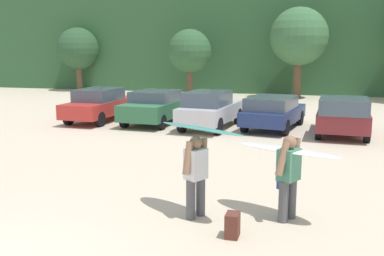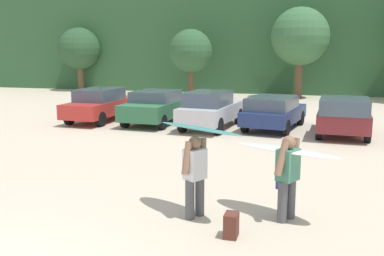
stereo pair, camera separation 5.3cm
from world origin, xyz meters
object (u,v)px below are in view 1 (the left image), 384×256
(person_companion, at_px, (289,173))
(surfboard_white, at_px, (286,150))
(parked_car_red, at_px, (101,104))
(surfboard_teal, at_px, (200,129))
(person_adult, at_px, (196,172))
(parked_car_maroon, at_px, (343,115))
(parked_car_forest_green, at_px, (156,106))
(parked_car_silver, at_px, (211,109))
(backpack_dropped, at_px, (232,225))
(person_child, at_px, (286,183))
(parked_car_navy, at_px, (273,111))

(person_companion, relative_size, surfboard_white, 0.74)
(parked_car_red, xyz_separation_m, surfboard_teal, (7.56, -10.66, 1.01))
(person_adult, distance_m, person_companion, 1.83)
(person_companion, bearing_deg, parked_car_maroon, -70.40)
(parked_car_forest_green, bearing_deg, person_companion, -144.35)
(parked_car_silver, xyz_separation_m, surfboard_white, (3.71, -9.58, 0.55))
(person_companion, bearing_deg, backpack_dropped, 79.43)
(parked_car_forest_green, bearing_deg, parked_car_silver, -98.29)
(person_child, relative_size, backpack_dropped, 2.81)
(person_adult, bearing_deg, parked_car_forest_green, -37.14)
(person_companion, height_order, surfboard_teal, surfboard_teal)
(parked_car_red, bearing_deg, surfboard_white, -135.42)
(parked_car_silver, xyz_separation_m, person_adult, (1.98, -10.10, 0.10))
(parked_car_navy, bearing_deg, parked_car_silver, 111.58)
(parked_car_red, height_order, person_child, parked_car_red)
(parked_car_forest_green, bearing_deg, parked_car_red, 91.48)
(parked_car_red, bearing_deg, parked_car_maroon, -92.31)
(surfboard_teal, bearing_deg, person_adult, 87.91)
(parked_car_red, height_order, parked_car_navy, parked_car_red)
(parked_car_forest_green, distance_m, person_companion, 12.20)
(parked_car_red, relative_size, parked_car_silver, 1.04)
(parked_car_silver, xyz_separation_m, person_companion, (3.77, -9.77, 0.13))
(person_adult, height_order, backpack_dropped, person_adult)
(parked_car_silver, xyz_separation_m, person_child, (3.72, -9.63, -0.13))
(parked_car_silver, relative_size, surfboard_white, 1.98)
(parked_car_maroon, bearing_deg, parked_car_silver, 90.22)
(person_child, bearing_deg, person_companion, 139.72)
(parked_car_forest_green, distance_m, surfboard_white, 12.02)
(surfboard_teal, distance_m, backpack_dropped, 1.99)
(parked_car_navy, relative_size, parked_car_maroon, 1.07)
(backpack_dropped, bearing_deg, parked_car_silver, 104.76)
(parked_car_red, distance_m, parked_car_silver, 5.56)
(parked_car_forest_green, relative_size, surfboard_white, 1.89)
(surfboard_teal, bearing_deg, parked_car_maroon, -78.86)
(parked_car_maroon, relative_size, surfboard_teal, 1.94)
(parked_car_red, relative_size, person_adult, 2.85)
(parked_car_maroon, bearing_deg, person_child, 172.95)
(person_child, relative_size, surfboard_white, 0.55)
(parked_car_forest_green, height_order, person_companion, person_companion)
(person_companion, xyz_separation_m, surfboard_teal, (-1.73, -0.22, 0.84))
(surfboard_teal, bearing_deg, parked_car_navy, -63.00)
(parked_car_forest_green, distance_m, backpack_dropped, 12.73)
(person_adult, distance_m, surfboard_white, 1.86)
(surfboard_teal, height_order, backpack_dropped, surfboard_teal)
(parked_car_navy, height_order, surfboard_teal, surfboard_teal)
(parked_car_maroon, distance_m, person_child, 9.51)
(parked_car_forest_green, xyz_separation_m, person_child, (6.42, -10.19, -0.08))
(surfboard_white, xyz_separation_m, backpack_dropped, (-0.85, -1.29, -1.17))
(parked_car_maroon, height_order, backpack_dropped, parked_car_maroon)
(parked_car_red, distance_m, backpack_dropped, 14.27)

